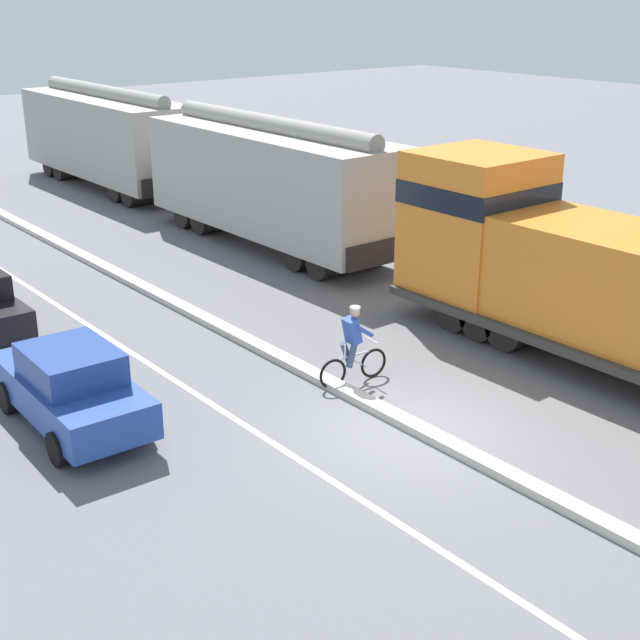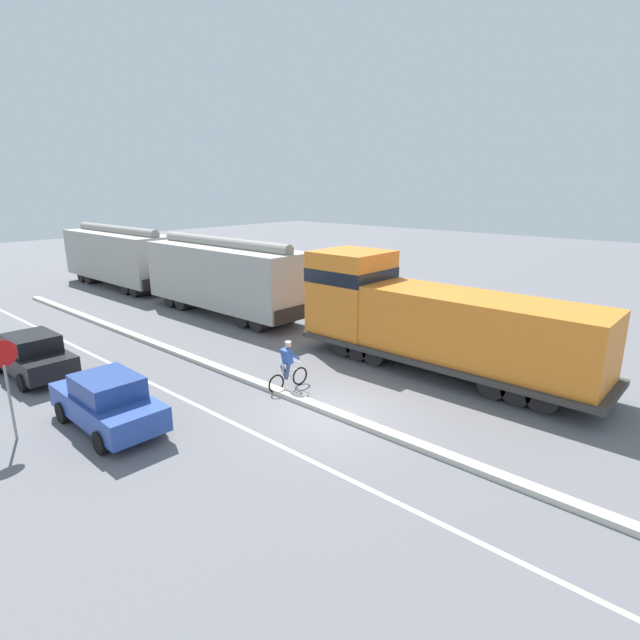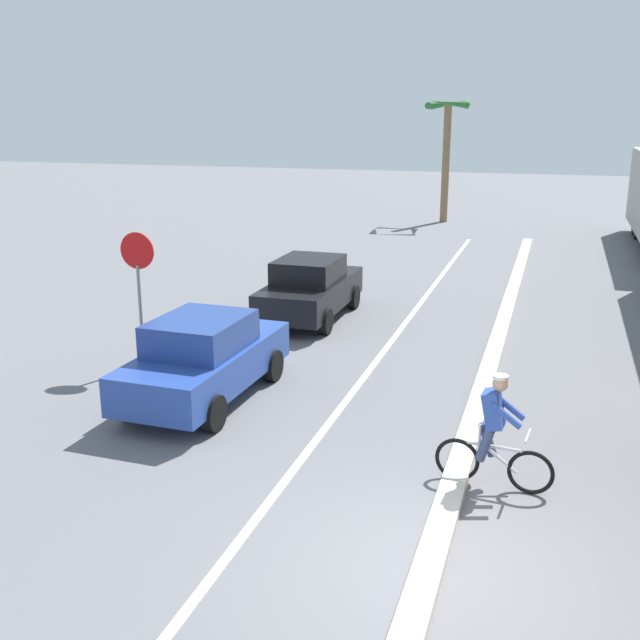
% 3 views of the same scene
% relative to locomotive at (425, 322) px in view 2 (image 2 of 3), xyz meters
% --- Properties ---
extents(ground_plane, '(120.00, 120.00, 0.00)m').
position_rel_locomotive_xyz_m(ground_plane, '(-5.48, 0.08, -1.80)').
color(ground_plane, slate).
extents(median_curb, '(0.36, 36.00, 0.16)m').
position_rel_locomotive_xyz_m(median_curb, '(-5.48, 6.08, -1.72)').
color(median_curb, beige).
rests_on(median_curb, ground).
extents(lane_stripe, '(0.14, 36.00, 0.01)m').
position_rel_locomotive_xyz_m(lane_stripe, '(-7.88, 6.08, -1.79)').
color(lane_stripe, silver).
rests_on(lane_stripe, ground).
extents(locomotive, '(3.10, 11.61, 4.20)m').
position_rel_locomotive_xyz_m(locomotive, '(0.00, 0.00, 0.00)').
color(locomotive, orange).
rests_on(locomotive, ground).
extents(hopper_car_lead, '(2.90, 10.60, 4.18)m').
position_rel_locomotive_xyz_m(hopper_car_lead, '(0.00, 12.16, 0.28)').
color(hopper_car_lead, '#A5A39B').
rests_on(hopper_car_lead, ground).
extents(hopper_car_middle, '(2.90, 10.60, 4.18)m').
position_rel_locomotive_xyz_m(hopper_car_middle, '(0.00, 23.76, 0.28)').
color(hopper_car_middle, '#A19F97').
rests_on(hopper_car_middle, ground).
extents(parked_car_blue, '(1.92, 4.24, 1.62)m').
position_rel_locomotive_xyz_m(parked_car_blue, '(-10.43, 4.23, -0.98)').
color(parked_car_blue, '#28479E').
rests_on(parked_car_blue, ground).
extents(parked_car_black, '(1.84, 4.20, 1.62)m').
position_rel_locomotive_xyz_m(parked_car_black, '(-10.35, 10.23, -0.98)').
color(parked_car_black, black).
rests_on(parked_car_black, ground).
extents(cyclist, '(1.71, 0.50, 1.71)m').
position_rel_locomotive_xyz_m(cyclist, '(-4.98, 2.37, -0.98)').
color(cyclist, black).
rests_on(cyclist, ground).
extents(stop_sign, '(0.76, 0.08, 2.88)m').
position_rel_locomotive_xyz_m(stop_sign, '(-12.50, 5.50, 0.23)').
color(stop_sign, gray).
rests_on(stop_sign, ground).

